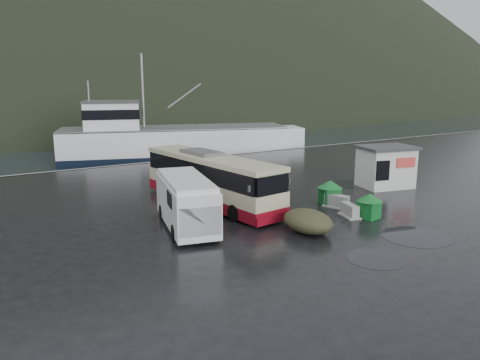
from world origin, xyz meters
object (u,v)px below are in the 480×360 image
ticket_kiosk (384,187)px  jersey_barrier_a (349,217)px  waste_bin_left (369,218)px  white_van (187,227)px  coach_bus (211,204)px  waste_bin_right (329,204)px  fishing_trawler (176,146)px  jersey_barrier_b (336,208)px  dome_tent (307,232)px

ticket_kiosk → jersey_barrier_a: size_ratio=2.55×
waste_bin_left → jersey_barrier_a: bearing=132.6°
white_van → ticket_kiosk: 15.65m
coach_bus → waste_bin_left: coach_bus is taller
white_van → waste_bin_right: (9.17, -0.43, 0.00)m
coach_bus → ticket_kiosk: (12.45, -2.24, 0.00)m
coach_bus → ticket_kiosk: size_ratio=3.05×
jersey_barrier_a → white_van: bearing=160.6°
white_van → fishing_trawler: (11.40, 27.07, 0.00)m
coach_bus → ticket_kiosk: 12.65m
jersey_barrier_b → fishing_trawler: bearing=85.2°
dome_tent → jersey_barrier_b: size_ratio=1.85×
jersey_barrier_a → waste_bin_left: bearing=-47.4°
dome_tent → jersey_barrier_a: (3.62, 0.84, 0.00)m
coach_bus → waste_bin_right: 7.08m
waste_bin_right → jersey_barrier_b: waste_bin_right is taller
dome_tent → jersey_barrier_b: 5.02m
white_van → jersey_barrier_a: (8.34, -2.95, 0.00)m
jersey_barrier_a → coach_bus: bearing=129.6°
fishing_trawler → coach_bus: bearing=-90.6°
white_van → waste_bin_left: 9.75m
waste_bin_left → fishing_trawler: 30.86m
jersey_barrier_b → waste_bin_left: bearing=-89.9°
ticket_kiosk → jersey_barrier_b: size_ratio=2.40×
jersey_barrier_a → fishing_trawler: fishing_trawler is taller
white_van → jersey_barrier_b: bearing=5.7°
ticket_kiosk → fishing_trawler: bearing=112.4°
waste_bin_right → jersey_barrier_a: size_ratio=1.02×
waste_bin_right → jersey_barrier_b: (-0.15, -0.78, 0.00)m
white_van → fishing_trawler: bearing=80.5°
waste_bin_left → dome_tent: 4.31m
coach_bus → jersey_barrier_a: size_ratio=7.77×
waste_bin_left → waste_bin_right: size_ratio=0.94×
waste_bin_left → jersey_barrier_b: waste_bin_left is taller
fishing_trawler → waste_bin_left: bearing=-75.9°
waste_bin_left → fishing_trawler: (2.37, 30.77, 0.00)m
coach_bus → fishing_trawler: (8.23, 23.76, 0.00)m
waste_bin_left → fishing_trawler: fishing_trawler is taller
ticket_kiosk → jersey_barrier_a: bearing=-137.9°
coach_bus → waste_bin_right: size_ratio=7.62×
dome_tent → ticket_kiosk: ticket_kiosk is taller
ticket_kiosk → jersey_barrier_b: ticket_kiosk is taller
jersey_barrier_b → waste_bin_right: bearing=79.1°
dome_tent → waste_bin_right: bearing=37.0°
coach_bus → waste_bin_left: 9.13m
ticket_kiosk → jersey_barrier_a: ticket_kiosk is taller
waste_bin_left → ticket_kiosk: size_ratio=0.37×
waste_bin_left → fishing_trawler: size_ratio=0.05×
waste_bin_right → jersey_barrier_b: bearing=-100.9°
waste_bin_left → fishing_trawler: bearing=85.6°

